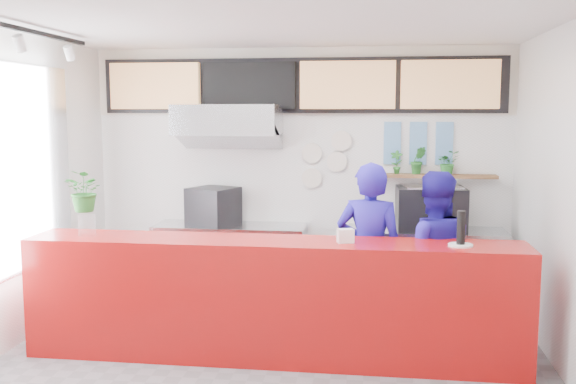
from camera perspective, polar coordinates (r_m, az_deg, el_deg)
The scene contains 41 objects.
floor at distance 5.72m, azimuth -2.01°, elevation -15.97°, with size 5.00×5.00×0.00m, color slate.
ceiling at distance 5.31m, azimuth -2.16°, elevation 15.31°, with size 5.00×5.00×0.00m, color silver.
wall_back at distance 7.77m, azimuth 1.05°, elevation 1.67°, with size 5.00×5.00×0.00m, color white.
service_counter at distance 5.90m, azimuth -1.37°, elevation -9.54°, with size 4.50×0.60×1.10m, color #9E0C0B.
cream_band at distance 7.73m, azimuth 1.06°, elevation 9.80°, with size 5.00×0.02×0.80m, color beige.
prep_bench at distance 7.79m, azimuth -5.12°, elevation -6.19°, with size 1.80×0.60×0.90m, color #B2B5BA.
panini_oven at distance 7.70m, azimuth -6.65°, elevation -1.26°, with size 0.49×0.49×0.44m, color black.
extraction_hood at distance 7.53m, azimuth -5.35°, elevation 6.41°, with size 1.20×0.70×0.35m, color #B2B5BA.
hood_lip at distance 7.53m, azimuth -5.33°, elevation 4.89°, with size 1.20×0.70×0.08m, color #B2B5BA.
right_bench at distance 7.62m, azimuth 12.11°, elevation -6.62°, with size 1.80×0.60×0.90m, color #B2B5BA.
espresso_machine at distance 7.49m, azimuth 12.55°, elevation -1.45°, with size 0.76×0.54×0.49m, color black.
espresso_tray at distance 7.46m, azimuth 12.60°, elevation 0.33°, with size 0.64×0.44×0.06m, color silver.
herb_shelf at distance 7.65m, azimuth 12.95°, elevation 1.40°, with size 1.40×0.18×0.04m, color brown.
menu_board_far_left at distance 8.02m, azimuth -11.72°, elevation 9.20°, with size 1.10×0.10×0.55m, color tan.
menu_board_mid_left at distance 7.71m, azimuth -3.45°, elevation 9.42°, with size 1.10×0.10×0.55m, color black.
menu_board_mid_right at distance 7.57m, azimuth 5.31°, elevation 9.45°, with size 1.10×0.10×0.55m, color tan.
menu_board_far_right at distance 7.61m, azimuth 14.18°, elevation 9.25°, with size 1.10×0.10×0.55m, color tan.
soffit at distance 7.70m, azimuth 1.03°, elevation 9.44°, with size 4.80×0.04×0.65m, color black.
window_pane at distance 6.46m, azimuth -23.76°, elevation 1.70°, with size 0.04×2.20×1.90m, color silver.
window_frame at distance 6.45m, azimuth -23.61°, elevation 1.70°, with size 0.03×2.30×2.00m, color #B2B5BA.
track_rail at distance 6.02m, azimuth -22.81°, elevation 13.23°, with size 0.05×2.40×0.04m, color black.
dec_plate_a at distance 7.70m, azimuth 2.14°, elevation 3.48°, with size 0.24×0.24×0.03m, color silver.
dec_plate_b at distance 7.69m, azimuth 4.36°, elevation 2.71°, with size 0.24×0.24×0.03m, color silver.
dec_plate_c at distance 7.73m, azimuth 2.13°, elevation 1.26°, with size 0.24×0.24×0.03m, color silver.
dec_plate_d at distance 7.67m, azimuth 4.76°, elevation 4.57°, with size 0.24×0.24×0.03m, color silver.
photo_frame_a at distance 7.67m, azimuth 9.27°, elevation 5.24°, with size 0.20×0.02×0.25m, color #598CBF.
photo_frame_b at distance 7.68m, azimuth 11.52°, elevation 5.20°, with size 0.20×0.02×0.25m, color #598CBF.
photo_frame_c at distance 7.71m, azimuth 13.75°, elevation 5.14°, with size 0.20×0.02×0.25m, color #598CBF.
photo_frame_d at distance 7.68m, azimuth 9.23°, elevation 3.38°, with size 0.20×0.02×0.25m, color #598CBF.
photo_frame_e at distance 7.69m, azimuth 11.47°, elevation 3.34°, with size 0.20×0.02×0.25m, color #598CBF.
photo_frame_f at distance 7.72m, azimuth 13.69°, elevation 3.29°, with size 0.20×0.02×0.25m, color #598CBF.
staff_center at distance 6.19m, azimuth 7.26°, elevation -5.57°, with size 0.65×0.43×1.78m, color #201594.
staff_right at distance 6.27m, azimuth 12.68°, elevation -5.91°, with size 0.83×0.64×1.70m, color #201594.
herb_a at distance 7.61m, azimuth 9.61°, elevation 2.64°, with size 0.15×0.10×0.28m, color #256C26.
herb_b at distance 7.62m, azimuth 11.49°, elevation 2.77°, with size 0.18×0.14×0.32m, color #256C26.
herb_c at distance 7.65m, azimuth 14.02°, elevation 2.57°, with size 0.25×0.22×0.28m, color #256C26.
glass_vase at distance 6.27m, azimuth -17.44°, elevation -2.80°, with size 0.16×0.16×0.20m, color white.
basil_vase at distance 6.22m, azimuth -17.55°, elevation 0.10°, with size 0.36×0.31×0.39m, color #256C26.
napkin_holder at distance 5.67m, azimuth 5.13°, elevation -3.90°, with size 0.14×0.09×0.12m, color white.
white_plate at distance 5.72m, azimuth 15.08°, elevation -4.57°, with size 0.21×0.21×0.02m, color white.
pepper_mill at distance 5.69m, azimuth 15.13°, elevation -3.07°, with size 0.07×0.07×0.29m, color black.
Camera 1 is at (0.90, -5.18, 2.25)m, focal length 40.00 mm.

